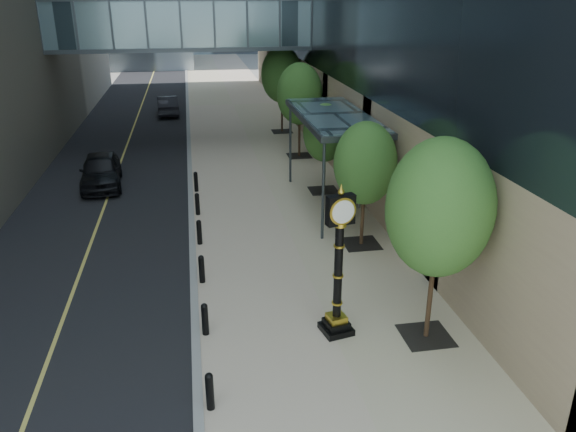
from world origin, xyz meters
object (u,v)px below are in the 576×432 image
at_px(pedestrian, 356,191).
at_px(car_near, 101,170).
at_px(car_far, 168,105).
at_px(street_clock, 338,273).

bearing_deg(pedestrian, car_near, -21.01).
bearing_deg(car_far, street_clock, 96.42).
bearing_deg(pedestrian, street_clock, 73.88).
relative_size(street_clock, car_far, 0.96).
height_order(pedestrian, car_far, pedestrian).
xyz_separation_m(pedestrian, car_near, (-11.97, 5.38, -0.03)).
bearing_deg(street_clock, car_near, 107.33).
bearing_deg(car_near, street_clock, -65.80).
bearing_deg(car_near, pedestrian, -29.47).
xyz_separation_m(street_clock, car_near, (-8.55, 15.13, -1.14)).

